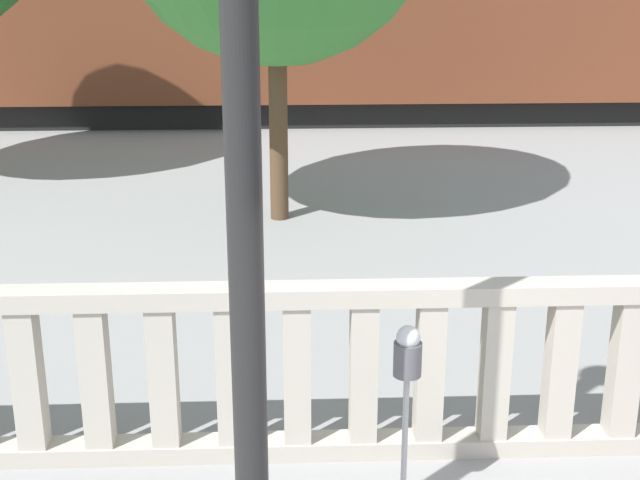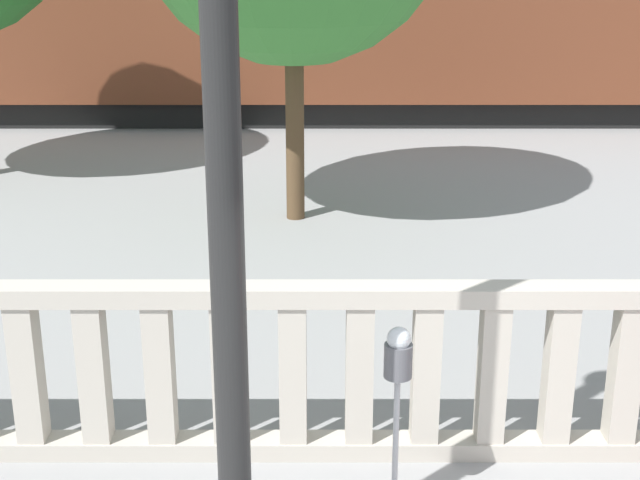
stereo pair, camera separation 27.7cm
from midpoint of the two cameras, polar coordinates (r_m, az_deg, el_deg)
balustrade at (r=6.74m, az=7.91°, el=-8.24°), size 13.11×0.24×1.38m
lamppost at (r=4.44m, az=-6.75°, el=5.52°), size 0.41×0.41×5.35m
parking_meter at (r=5.80m, az=4.24°, el=-7.94°), size 0.18×0.18×1.39m
train_near at (r=19.79m, az=1.92°, el=12.92°), size 29.26×2.60×4.07m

